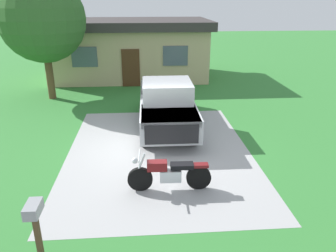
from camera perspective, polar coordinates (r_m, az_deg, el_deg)
name	(u,v)px	position (r m, az deg, el deg)	size (l,w,h in m)	color
ground_plane	(159,152)	(10.94, -1.54, -4.55)	(80.00, 80.00, 0.00)	#337C34
driveway_pad	(159,152)	(10.94, -1.54, -4.53)	(5.98, 8.12, 0.01)	#A4A4A4
motorcycle	(169,174)	(8.72, 0.16, -8.26)	(2.21, 0.70, 1.09)	black
pickup_truck	(166,102)	(12.87, -0.30, 4.10)	(2.06, 5.65, 1.90)	black
mailbox	(34,217)	(6.84, -22.13, -14.34)	(0.26, 0.48, 1.26)	#4C3823
shade_tree	(42,19)	(17.11, -20.96, 16.89)	(4.02, 4.02, 5.84)	brown
neighbor_house	(132,48)	(21.29, -6.34, 13.26)	(9.60, 5.60, 3.50)	tan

